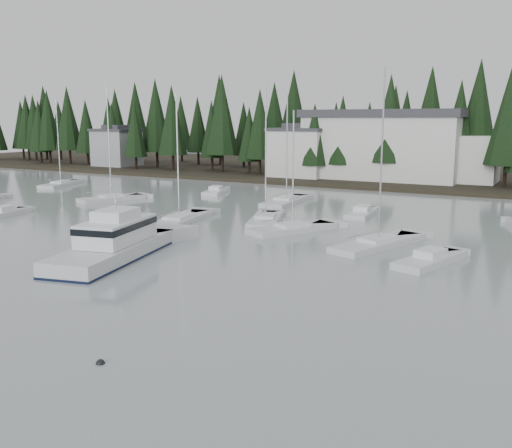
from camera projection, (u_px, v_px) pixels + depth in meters
The scene contains 18 objects.
far_shore_land at pixel (433, 175), 101.95m from camera, with size 240.00×54.00×1.00m, color black.
conifer_treeline at pixel (418, 181), 92.50m from camera, with size 200.00×22.00×20.00m, color black, non-canonical shape.
house_west at pixel (300, 151), 94.27m from camera, with size 9.54×7.42×8.75m.
house_far_west at pixel (117, 147), 116.16m from camera, with size 8.48×7.42×8.25m.
harbor_inn at pixel (396, 146), 89.73m from camera, with size 29.50×11.50×10.90m.
cabin_cruiser_center at pixel (114, 247), 41.28m from camera, with size 6.68×13.23×5.44m.
sailboat_1 at pixel (179, 222), 55.55m from camera, with size 4.76×10.98×12.89m.
sailboat_4 at pixel (286, 202), 68.51m from camera, with size 3.66×10.17×14.03m.
sailboat_6 at pixel (266, 221), 55.88m from camera, with size 5.36×8.68×13.79m.
sailboat_7 at pixel (378, 245), 45.22m from camera, with size 5.35×10.08×14.36m.
sailboat_10 at pixel (112, 200), 70.50m from camera, with size 5.32×8.51×14.88m.
sailboat_11 at pixel (61, 185), 86.18m from camera, with size 5.23×9.15×14.03m.
sailboat_13 at pixel (292, 231), 51.22m from camera, with size 6.24×8.79×11.24m.
runabout_0 at pixel (3, 214), 59.44m from camera, with size 3.48×6.66×1.42m.
runabout_1 at pixel (430, 262), 39.82m from camera, with size 3.96×7.30×1.42m.
runabout_3 at pixel (216, 192), 77.40m from camera, with size 4.03×6.84×1.42m.
runabout_4 at pixel (362, 214), 59.72m from camera, with size 2.80×7.04×1.42m.
mooring_buoy_dark at pixel (100, 364), 23.53m from camera, with size 0.38×0.38×0.38m, color black.
Camera 1 is at (21.90, -7.40, 9.95)m, focal length 40.00 mm.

